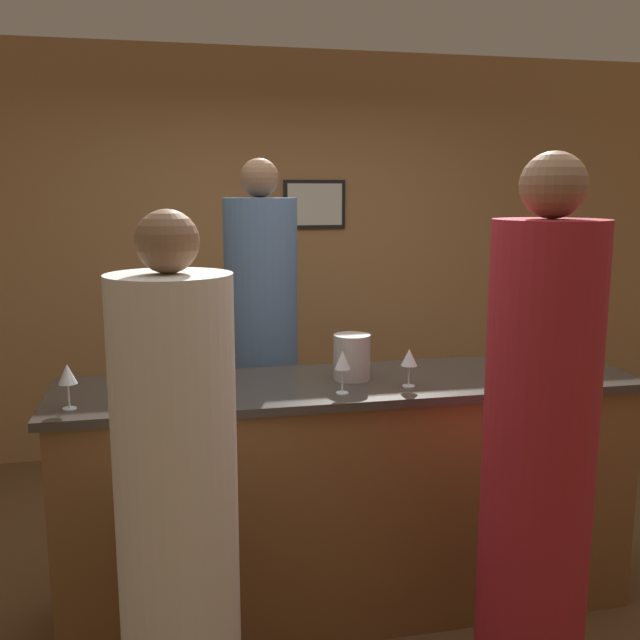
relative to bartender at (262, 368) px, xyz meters
The scene contains 12 objects.
ground_plane 1.22m from the bartender, 68.87° to the right, with size 14.00×14.00×0.00m, color brown.
back_wall 1.54m from the bartender, 78.77° to the left, with size 8.00×0.08×2.80m.
bar_counter 0.89m from the bartender, 68.87° to the right, with size 2.49×0.64×1.04m.
bartender is the anchor object (origin of this frame).
guest_0 1.67m from the bartender, 63.70° to the right, with size 0.38×0.38×1.96m.
guest_1 1.50m from the bartender, 108.01° to the right, with size 0.38×0.38×1.79m.
wine_bottle_0 1.50m from the bartender, 21.84° to the right, with size 0.08×0.08×0.29m.
ice_bucket 0.79m from the bartender, 67.48° to the right, with size 0.16×0.16×0.19m.
wine_glass_0 0.97m from the bartender, 77.76° to the right, with size 0.06×0.06×0.18m.
wine_glass_1 1.03m from the bartender, 60.66° to the right, with size 0.07×0.07×0.16m.
wine_glass_2 1.26m from the bartender, 132.77° to the right, with size 0.07×0.07×0.17m.
wine_glass_3 1.08m from the bartender, 123.61° to the right, with size 0.07×0.07×0.16m.
Camera 1 is at (-0.75, -2.85, 1.83)m, focal length 40.00 mm.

